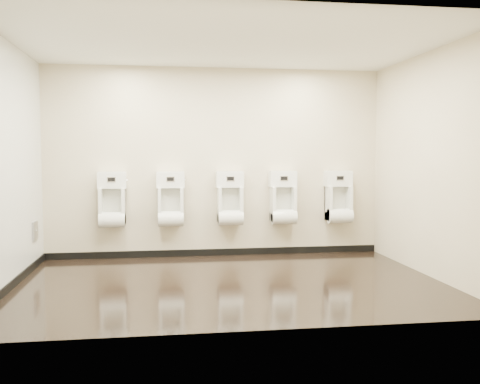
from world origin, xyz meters
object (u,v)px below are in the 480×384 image
object	(u,v)px
urinal_3	(283,202)
urinal_2	(230,202)
urinal_1	(171,203)
urinal_0	(112,204)
urinal_4	(339,201)
access_panel	(35,231)

from	to	relation	value
urinal_3	urinal_2	bearing A→B (deg)	180.00
urinal_2	urinal_3	world-z (taller)	same
urinal_1	urinal_2	size ratio (longest dim) A/B	1.00
urinal_0	urinal_3	distance (m)	2.51
urinal_3	urinal_4	xyz separation A→B (m)	(0.87, 0.00, 0.00)
urinal_2	urinal_4	bearing A→B (deg)	0.00
urinal_0	urinal_4	bearing A→B (deg)	0.00
access_panel	urinal_3	xyz separation A→B (m)	(3.48, 0.41, 0.31)
urinal_0	urinal_3	size ratio (longest dim) A/B	1.00
urinal_0	urinal_2	size ratio (longest dim) A/B	1.00
urinal_2	urinal_1	bearing A→B (deg)	180.00
access_panel	urinal_4	size ratio (longest dim) A/B	0.32
urinal_2	urinal_3	size ratio (longest dim) A/B	1.00
urinal_3	urinal_1	bearing A→B (deg)	180.00
access_panel	urinal_0	world-z (taller)	urinal_0
urinal_1	urinal_2	distance (m)	0.87
urinal_0	urinal_1	distance (m)	0.83
urinal_0	urinal_2	xyz separation A→B (m)	(1.70, 0.00, 0.00)
urinal_2	urinal_3	xyz separation A→B (m)	(0.80, 0.00, 0.00)
urinal_0	urinal_4	world-z (taller)	same
access_panel	urinal_0	xyz separation A→B (m)	(0.97, 0.41, 0.31)
urinal_4	urinal_3	bearing A→B (deg)	180.00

